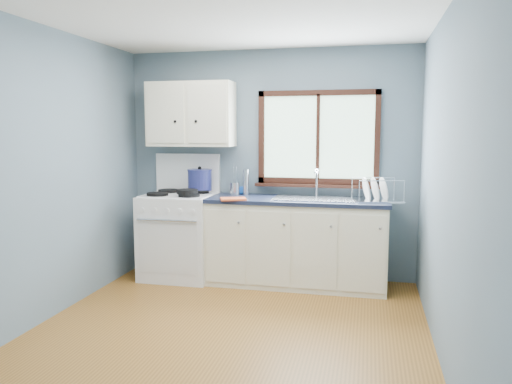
% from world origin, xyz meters
% --- Properties ---
extents(floor, '(3.20, 3.60, 0.02)m').
position_xyz_m(floor, '(0.00, 0.00, -0.01)').
color(floor, '#935D23').
rests_on(floor, ground).
extents(ceiling, '(3.20, 3.60, 0.02)m').
position_xyz_m(ceiling, '(0.00, 0.00, 2.51)').
color(ceiling, white).
rests_on(ceiling, wall_back).
extents(wall_back, '(3.20, 0.02, 2.50)m').
position_xyz_m(wall_back, '(0.00, 1.81, 1.25)').
color(wall_back, slate).
rests_on(wall_back, ground).
extents(wall_front, '(3.20, 0.02, 2.50)m').
position_xyz_m(wall_front, '(0.00, -1.81, 1.25)').
color(wall_front, slate).
rests_on(wall_front, ground).
extents(wall_left, '(0.02, 3.60, 2.50)m').
position_xyz_m(wall_left, '(-1.61, 0.00, 1.25)').
color(wall_left, slate).
rests_on(wall_left, ground).
extents(wall_right, '(0.02, 3.60, 2.50)m').
position_xyz_m(wall_right, '(1.61, 0.00, 1.25)').
color(wall_right, slate).
rests_on(wall_right, ground).
extents(gas_range, '(0.76, 0.69, 1.36)m').
position_xyz_m(gas_range, '(-0.95, 1.47, 0.49)').
color(gas_range, white).
rests_on(gas_range, floor).
extents(base_cabinets, '(1.85, 0.60, 0.88)m').
position_xyz_m(base_cabinets, '(0.36, 1.49, 0.41)').
color(base_cabinets, '#F3ECCA').
rests_on(base_cabinets, floor).
extents(countertop, '(1.89, 0.64, 0.04)m').
position_xyz_m(countertop, '(0.36, 1.49, 0.90)').
color(countertop, black).
rests_on(countertop, base_cabinets).
extents(sink, '(0.84, 0.46, 0.44)m').
position_xyz_m(sink, '(0.54, 1.49, 0.86)').
color(sink, silver).
rests_on(sink, countertop).
extents(window, '(1.36, 0.10, 1.03)m').
position_xyz_m(window, '(0.54, 1.77, 1.48)').
color(window, '#9EC6A8').
rests_on(window, wall_back).
extents(upper_cabinets, '(0.95, 0.35, 0.70)m').
position_xyz_m(upper_cabinets, '(-0.85, 1.63, 1.80)').
color(upper_cabinets, '#F3ECCA').
rests_on(upper_cabinets, wall_back).
extents(skillet, '(0.36, 0.30, 0.05)m').
position_xyz_m(skillet, '(-0.78, 1.31, 0.98)').
color(skillet, black).
rests_on(skillet, gas_range).
extents(stockpot, '(0.32, 0.32, 0.27)m').
position_xyz_m(stockpot, '(-0.75, 1.62, 1.08)').
color(stockpot, navy).
rests_on(stockpot, gas_range).
extents(utensil_crock, '(0.13, 0.13, 0.34)m').
position_xyz_m(utensil_crock, '(-0.36, 1.64, 0.99)').
color(utensil_crock, silver).
rests_on(utensil_crock, countertop).
extents(thermos, '(0.08, 0.08, 0.28)m').
position_xyz_m(thermos, '(-0.24, 1.67, 1.06)').
color(thermos, silver).
rests_on(thermos, countertop).
extents(soap_bottle, '(0.10, 0.10, 0.23)m').
position_xyz_m(soap_bottle, '(-0.31, 1.68, 1.03)').
color(soap_bottle, blue).
rests_on(soap_bottle, countertop).
extents(dish_towel, '(0.31, 0.27, 0.02)m').
position_xyz_m(dish_towel, '(-0.27, 1.24, 0.93)').
color(dish_towel, '#DC582B').
rests_on(dish_towel, countertop).
extents(dish_rack, '(0.53, 0.45, 0.24)m').
position_xyz_m(dish_rack, '(1.16, 1.48, 0.98)').
color(dish_rack, silver).
rests_on(dish_rack, countertop).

